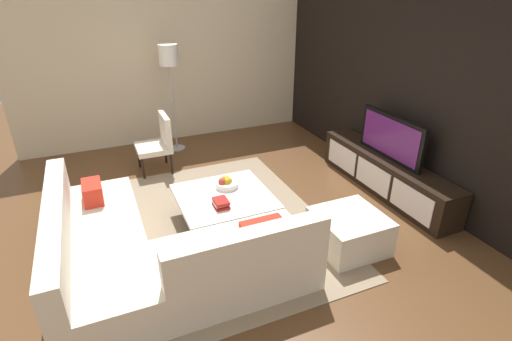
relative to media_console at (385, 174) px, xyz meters
name	(u,v)px	position (x,y,z in m)	size (l,w,h in m)	color
ground_plane	(220,229)	(0.00, -2.40, -0.25)	(14.00, 14.00, 0.00)	brown
feature_wall_back	(417,89)	(0.00, 0.30, 1.15)	(6.40, 0.12, 2.80)	black
side_wall_left	(169,61)	(-3.20, -2.20, 1.15)	(0.12, 5.20, 2.80)	beige
area_rug	(217,224)	(-0.10, -2.40, -0.24)	(3.23, 2.44, 0.01)	gray
media_console	(385,174)	(0.00, 0.00, 0.00)	(2.35, 0.43, 0.50)	black
television	(391,137)	(0.00, 0.00, 0.54)	(1.14, 0.06, 0.58)	black
sectional_couch	(149,252)	(0.50, -3.27, 0.03)	(2.31, 2.31, 0.80)	beige
coffee_table	(225,208)	(-0.10, -2.30, -0.05)	(1.04, 1.07, 0.38)	black
accent_chair_near	(159,140)	(-1.89, -2.71, 0.24)	(0.53, 0.50, 0.87)	black
floor_lamp	(169,63)	(-2.61, -2.31, 1.23)	(0.31, 0.31, 1.76)	#A5A5AA
ottoman	(349,231)	(0.88, -1.21, -0.05)	(0.70, 0.70, 0.40)	beige
fruit_bowl	(226,183)	(-0.28, -2.20, 0.18)	(0.28, 0.28, 0.14)	silver
book_stack	(221,203)	(0.12, -2.41, 0.17)	(0.20, 0.16, 0.09)	maroon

